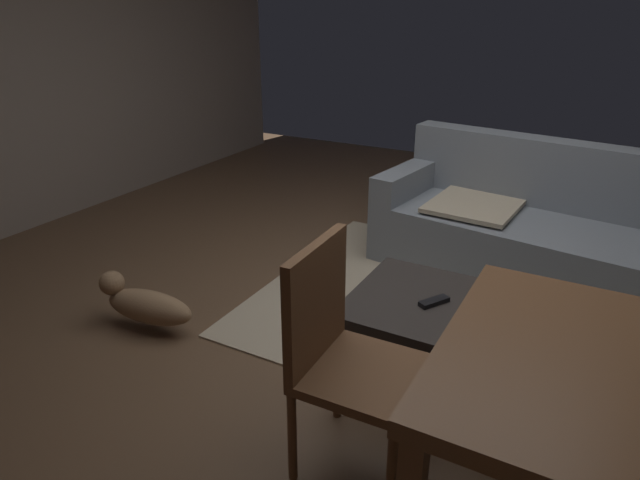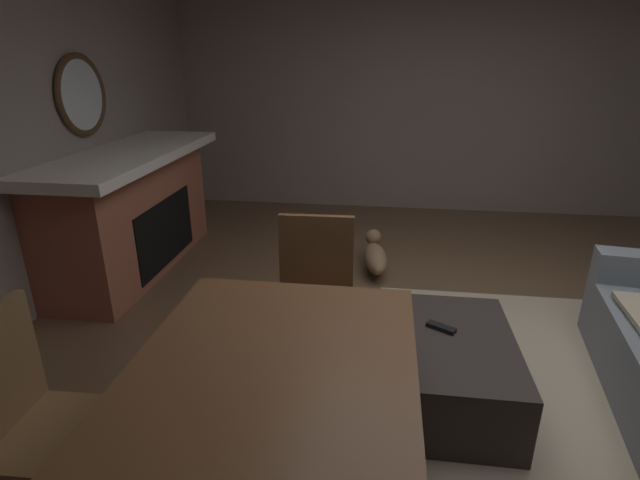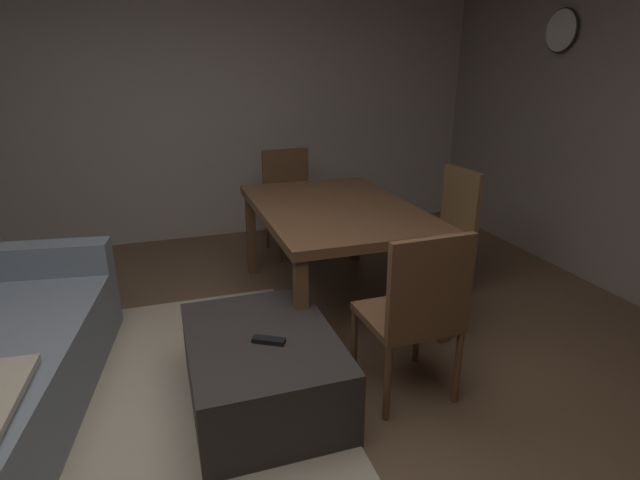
# 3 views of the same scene
# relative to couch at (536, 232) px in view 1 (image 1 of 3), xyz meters

# --- Properties ---
(floor) EXTENTS (7.78, 7.78, 0.00)m
(floor) POSITION_rel_couch_xyz_m (-0.58, -1.07, -0.32)
(floor) COLOR brown
(area_rug) EXTENTS (2.60, 2.00, 0.01)m
(area_rug) POSITION_rel_couch_xyz_m (-0.19, -0.71, -0.31)
(area_rug) COLOR tan
(area_rug) RESTS_ON ground
(couch) EXTENTS (2.16, 1.12, 0.88)m
(couch) POSITION_rel_couch_xyz_m (0.00, 0.00, 0.00)
(couch) COLOR slate
(couch) RESTS_ON ground
(ottoman_coffee_table) EXTENTS (0.96, 0.72, 0.39)m
(ottoman_coffee_table) POSITION_rel_couch_xyz_m (-0.19, -1.36, -0.12)
(ottoman_coffee_table) COLOR #2D2826
(ottoman_coffee_table) RESTS_ON ground
(tv_remote) EXTENTS (0.12, 0.16, 0.02)m
(tv_remote) POSITION_rel_couch_xyz_m (-0.26, -1.38, 0.08)
(tv_remote) COLOR black
(tv_remote) RESTS_ON ottoman_coffee_table
(dining_chair_west) EXTENTS (0.45, 0.45, 0.93)m
(dining_chair_west) POSITION_rel_couch_xyz_m (-0.40, -2.10, 0.21)
(dining_chair_west) COLOR brown
(dining_chair_west) RESTS_ON ground
(small_dog) EXTENTS (0.60, 0.25, 0.27)m
(small_dog) POSITION_rel_couch_xyz_m (-1.80, -1.77, -0.16)
(small_dog) COLOR #8C6B4C
(small_dog) RESTS_ON ground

